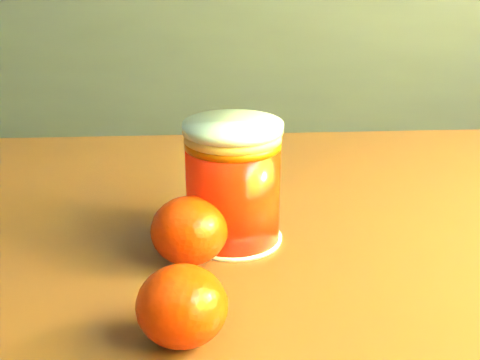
# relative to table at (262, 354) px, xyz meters

# --- Properties ---
(table) EXTENTS (1.07, 0.85, 0.72)m
(table) POSITION_rel_table_xyz_m (0.00, 0.00, 0.00)
(table) COLOR brown
(table) RESTS_ON ground
(juice_glass) EXTENTS (0.08, 0.08, 0.10)m
(juice_glass) POSITION_rel_table_xyz_m (-0.03, 0.03, 0.14)
(juice_glass) COLOR #FF1D05
(juice_glass) RESTS_ON table
(orange_front) EXTENTS (0.07, 0.07, 0.05)m
(orange_front) POSITION_rel_table_xyz_m (-0.04, -0.12, 0.12)
(orange_front) COLOR red
(orange_front) RESTS_ON table
(orange_back) EXTENTS (0.07, 0.07, 0.05)m
(orange_back) POSITION_rel_table_xyz_m (-0.06, -0.01, 0.12)
(orange_back) COLOR red
(orange_back) RESTS_ON table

